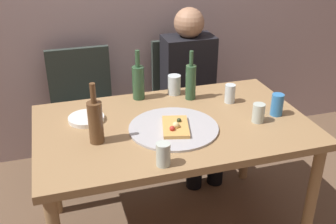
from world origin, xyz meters
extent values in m
cube|color=#99754C|center=(0.00, 0.00, 0.72)|extent=(1.44, 0.87, 0.04)
cylinder|color=#99754C|center=(0.66, -0.38, 0.35)|extent=(0.06, 0.06, 0.70)
cylinder|color=#99754C|center=(-0.66, 0.38, 0.35)|extent=(0.06, 0.06, 0.70)
cylinder|color=#99754C|center=(0.66, 0.38, 0.35)|extent=(0.06, 0.06, 0.70)
cylinder|color=#ADADB2|center=(-0.02, -0.06, 0.75)|extent=(0.46, 0.46, 0.01)
cube|color=tan|center=(-0.01, -0.08, 0.76)|extent=(0.18, 0.24, 0.02)
sphere|color=#EAD184|center=(-0.02, -0.10, 0.78)|extent=(0.04, 0.04, 0.04)
sphere|color=#2D381E|center=(0.02, -0.05, 0.78)|extent=(0.02, 0.02, 0.02)
sphere|color=#B22D23|center=(-0.04, -0.13, 0.78)|extent=(0.03, 0.03, 0.03)
cylinder|color=#2D5133|center=(0.19, 0.27, 0.85)|extent=(0.06, 0.06, 0.21)
cylinder|color=#2D5133|center=(0.19, 0.27, 0.99)|extent=(0.02, 0.02, 0.09)
cylinder|color=#2D5133|center=(-0.10, 0.36, 0.84)|extent=(0.07, 0.07, 0.20)
cylinder|color=#2D5133|center=(-0.10, 0.36, 0.99)|extent=(0.03, 0.03, 0.10)
cylinder|color=brown|center=(-0.41, -0.08, 0.85)|extent=(0.07, 0.07, 0.21)
cylinder|color=brown|center=(-0.41, -0.08, 1.00)|extent=(0.03, 0.03, 0.10)
cylinder|color=#B7C6BC|center=(-0.16, -0.36, 0.80)|extent=(0.06, 0.06, 0.11)
cylinder|color=#B7C6BC|center=(0.44, -0.12, 0.79)|extent=(0.07, 0.07, 0.10)
cylinder|color=silver|center=(0.12, 0.36, 0.80)|extent=(0.08, 0.08, 0.12)
cylinder|color=silver|center=(0.39, 0.15, 0.80)|extent=(0.06, 0.06, 0.11)
cylinder|color=#337AC1|center=(0.57, -0.07, 0.80)|extent=(0.07, 0.07, 0.12)
cylinder|color=white|center=(-0.44, 0.16, 0.75)|extent=(0.19, 0.19, 0.02)
cube|color=#2D3833|center=(-0.40, 0.76, 0.45)|extent=(0.44, 0.44, 0.05)
cube|color=#2D3833|center=(-0.40, 0.96, 0.68)|extent=(0.44, 0.04, 0.45)
cylinder|color=#2D3833|center=(-0.21, 0.57, 0.21)|extent=(0.04, 0.04, 0.42)
cylinder|color=#2D3833|center=(-0.59, 0.57, 0.21)|extent=(0.04, 0.04, 0.42)
cylinder|color=#2D3833|center=(-0.21, 0.95, 0.21)|extent=(0.04, 0.04, 0.42)
cylinder|color=#2D3833|center=(-0.59, 0.95, 0.21)|extent=(0.04, 0.04, 0.42)
cube|color=#2D3833|center=(0.36, 0.76, 0.45)|extent=(0.44, 0.44, 0.05)
cube|color=#2D3833|center=(0.36, 0.96, 0.68)|extent=(0.44, 0.04, 0.45)
cylinder|color=#2D3833|center=(0.55, 0.57, 0.21)|extent=(0.04, 0.04, 0.42)
cylinder|color=#2D3833|center=(0.17, 0.57, 0.21)|extent=(0.04, 0.04, 0.42)
cylinder|color=#2D3833|center=(0.55, 0.95, 0.21)|extent=(0.04, 0.04, 0.42)
cylinder|color=#2D3833|center=(0.17, 0.95, 0.21)|extent=(0.04, 0.04, 0.42)
cube|color=black|center=(0.36, 0.78, 0.71)|extent=(0.36, 0.22, 0.52)
sphere|color=#A87A5B|center=(0.36, 0.78, 1.06)|extent=(0.21, 0.21, 0.21)
cylinder|color=black|center=(0.44, 0.58, 0.45)|extent=(0.12, 0.40, 0.12)
cylinder|color=black|center=(0.28, 0.58, 0.45)|extent=(0.12, 0.40, 0.12)
cylinder|color=black|center=(0.44, 0.38, 0.23)|extent=(0.11, 0.11, 0.45)
cylinder|color=black|center=(0.28, 0.38, 0.23)|extent=(0.11, 0.11, 0.45)
camera|label=1|loc=(-0.57, -1.80, 1.75)|focal=43.27mm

